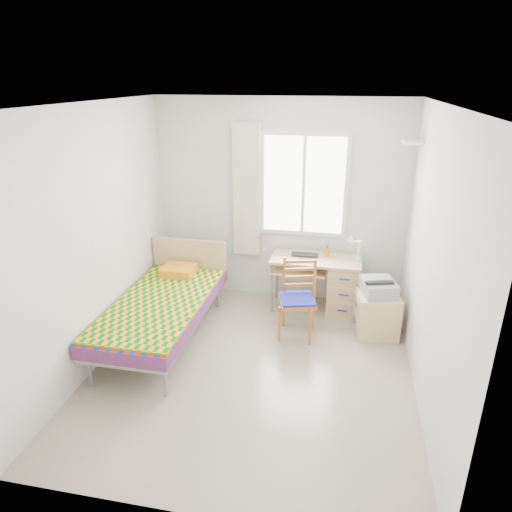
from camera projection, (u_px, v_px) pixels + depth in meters
The scene contains 17 objects.
floor at pixel (253, 368), 4.72m from camera, with size 3.50×3.50×0.00m, color #BCAD93.
ceiling at pixel (252, 104), 3.77m from camera, with size 3.50×3.50×0.00m, color white.
wall_back at pixel (280, 203), 5.84m from camera, with size 3.20×3.20×0.00m, color silver.
wall_left at pixel (95, 240), 4.53m from camera, with size 3.50×3.50×0.00m, color silver.
wall_right at pixel (433, 263), 3.96m from camera, with size 3.50×3.50×0.00m, color silver.
window at pixel (304, 185), 5.68m from camera, with size 1.10×0.04×1.30m.
curtain at pixel (247, 191), 5.80m from camera, with size 0.35×0.05×1.70m, color beige.
floating_shelf at pixel (412, 142), 4.94m from camera, with size 0.20×0.32×0.03m, color white.
bed at pixel (164, 304), 5.12m from camera, with size 0.97×2.05×0.88m.
desk at pixel (338, 283), 5.74m from camera, with size 1.13×0.54×0.70m.
chair at pixel (298, 294), 5.19m from camera, with size 0.48×0.48×0.90m.
cabinet at pixel (377, 315), 5.25m from camera, with size 0.53×0.48×0.51m.
printer at pixel (378, 287), 5.15m from camera, with size 0.44×0.48×0.17m.
laptop at pixel (305, 256), 5.71m from camera, with size 0.34×0.22×0.03m, color black.
pen_cup at pixel (326, 253), 5.75m from camera, with size 0.07×0.07×0.09m, color orange.
task_lamp at pixel (355, 246), 5.48m from camera, with size 0.21×0.30×0.35m.
book at pixel (300, 266), 5.74m from camera, with size 0.15×0.20×0.02m, color gray.
Camera 1 is at (0.80, -3.88, 2.82)m, focal length 32.00 mm.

